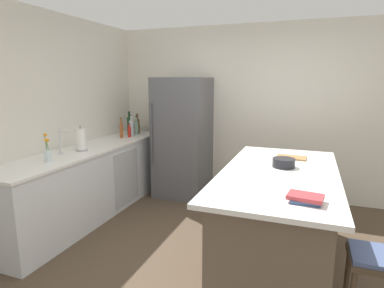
{
  "coord_description": "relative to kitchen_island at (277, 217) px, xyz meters",
  "views": [
    {
      "loc": [
        0.58,
        -2.69,
        1.78
      ],
      "look_at": [
        -0.77,
        0.96,
        1.0
      ],
      "focal_mm": 29.94,
      "sensor_mm": 36.0,
      "label": 1
    }
  ],
  "objects": [
    {
      "name": "ground_plane",
      "position": [
        -0.35,
        -0.32,
        -0.47
      ],
      "size": [
        7.2,
        7.2,
        0.0
      ],
      "primitive_type": "plane",
      "color": "#4C3D2D"
    },
    {
      "name": "wall_rear",
      "position": [
        -0.35,
        1.93,
        0.83
      ],
      "size": [
        6.0,
        0.1,
        2.6
      ],
      "primitive_type": "cube",
      "color": "silver",
      "rests_on": "ground_plane"
    },
    {
      "name": "wall_left",
      "position": [
        -2.8,
        -0.32,
        0.83
      ],
      "size": [
        0.1,
        6.0,
        2.6
      ],
      "primitive_type": "cube",
      "color": "silver",
      "rests_on": "ground_plane"
    },
    {
      "name": "counter_run_left",
      "position": [
        -2.44,
        0.34,
        -0.01
      ],
      "size": [
        0.66,
        2.91,
        0.92
      ],
      "color": "silver",
      "rests_on": "ground_plane"
    },
    {
      "name": "kitchen_island",
      "position": [
        0.0,
        0.0,
        0.0
      ],
      "size": [
        1.05,
        2.12,
        0.93
      ],
      "color": "brown",
      "rests_on": "ground_plane"
    },
    {
      "name": "refrigerator",
      "position": [
        -1.59,
        1.51,
        0.44
      ],
      "size": [
        0.76,
        0.77,
        1.82
      ],
      "color": "#56565B",
      "rests_on": "ground_plane"
    },
    {
      "name": "bar_stool",
      "position": [
        0.73,
        -0.74,
        0.05
      ],
      "size": [
        0.36,
        0.36,
        0.64
      ],
      "color": "#473828",
      "rests_on": "ground_plane"
    },
    {
      "name": "sink_faucet",
      "position": [
        -2.48,
        -0.1,
        0.6
      ],
      "size": [
        0.15,
        0.05,
        0.3
      ],
      "color": "silver",
      "rests_on": "counter_run_left"
    },
    {
      "name": "flower_vase",
      "position": [
        -2.38,
        -0.42,
        0.54
      ],
      "size": [
        0.07,
        0.07,
        0.31
      ],
      "color": "silver",
      "rests_on": "counter_run_left"
    },
    {
      "name": "paper_towel_roll",
      "position": [
        -2.4,
        0.16,
        0.58
      ],
      "size": [
        0.14,
        0.14,
        0.31
      ],
      "color": "gray",
      "rests_on": "counter_run_left"
    },
    {
      "name": "syrup_bottle",
      "position": [
        -2.48,
        1.68,
        0.54
      ],
      "size": [
        0.06,
        0.06,
        0.25
      ],
      "color": "#5B3319",
      "rests_on": "counter_run_left"
    },
    {
      "name": "whiskey_bottle",
      "position": [
        -2.44,
        1.59,
        0.57
      ],
      "size": [
        0.08,
        0.08,
        0.32
      ],
      "color": "brown",
      "rests_on": "counter_run_left"
    },
    {
      "name": "gin_bottle",
      "position": [
        -2.4,
        1.5,
        0.56
      ],
      "size": [
        0.06,
        0.06,
        0.29
      ],
      "color": "#8CB79E",
      "rests_on": "counter_run_left"
    },
    {
      "name": "wine_bottle",
      "position": [
        -2.47,
        1.4,
        0.6
      ],
      "size": [
        0.07,
        0.07,
        0.37
      ],
      "color": "#19381E",
      "rests_on": "counter_run_left"
    },
    {
      "name": "soda_bottle",
      "position": [
        -2.38,
        1.31,
        0.58
      ],
      "size": [
        0.07,
        0.07,
        0.33
      ],
      "color": "silver",
      "rests_on": "counter_run_left"
    },
    {
      "name": "hot_sauce_bottle",
      "position": [
        -2.36,
        1.21,
        0.53
      ],
      "size": [
        0.05,
        0.05,
        0.21
      ],
      "color": "red",
      "rests_on": "counter_run_left"
    },
    {
      "name": "vinegar_bottle",
      "position": [
        -2.43,
        1.11,
        0.57
      ],
      "size": [
        0.05,
        0.05,
        0.31
      ],
      "color": "#994C23",
      "rests_on": "counter_run_left"
    },
    {
      "name": "cookbook_stack",
      "position": [
        0.24,
        -0.74,
        0.49
      ],
      "size": [
        0.26,
        0.2,
        0.06
      ],
      "color": "#334770",
      "rests_on": "kitchen_island"
    },
    {
      "name": "mixing_bowl",
      "position": [
        0.02,
        0.17,
        0.51
      ],
      "size": [
        0.22,
        0.22,
        0.09
      ],
      "color": "black",
      "rests_on": "kitchen_island"
    },
    {
      "name": "cutting_board",
      "position": [
        0.07,
        0.58,
        0.47
      ],
      "size": [
        0.32,
        0.21,
        0.02
      ],
      "color": "#9E7042",
      "rests_on": "kitchen_island"
    }
  ]
}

